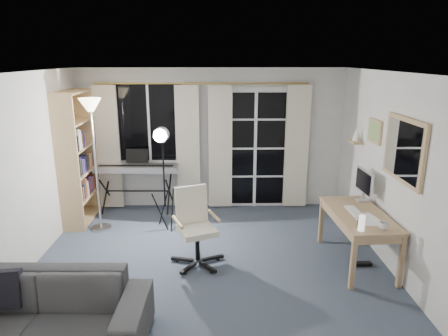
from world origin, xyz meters
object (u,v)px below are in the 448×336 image
at_px(bookshelf, 75,161).
at_px(studio_light, 162,147).
at_px(keyboard_piano, 137,169).
at_px(monitor, 364,183).
at_px(torchiere_lamp, 92,126).
at_px(office_chair, 194,219).
at_px(mug, 384,225).
at_px(sofa, 29,303).
at_px(desk, 359,219).

height_order(bookshelf, studio_light, bookshelf).
relative_size(keyboard_piano, studio_light, 0.86).
bearing_deg(monitor, bookshelf, 163.98).
height_order(bookshelf, torchiere_lamp, bookshelf).
height_order(office_chair, mug, office_chair).
xyz_separation_m(torchiere_lamp, studio_light, (1.00, -0.05, -0.31)).
xyz_separation_m(office_chair, sofa, (-1.41, -1.53, -0.17)).
xyz_separation_m(torchiere_lamp, monitor, (3.78, -0.65, -0.68)).
distance_m(keyboard_piano, studio_light, 1.07).
distance_m(torchiere_lamp, sofa, 2.81).
bearing_deg(mug, studio_light, 150.08).
height_order(studio_light, mug, studio_light).
height_order(desk, mug, mug).
xyz_separation_m(office_chair, desk, (2.08, -0.08, 0.01)).
xyz_separation_m(bookshelf, sofa, (0.51, -2.88, -0.58)).
relative_size(bookshelf, desk, 1.61).
height_order(bookshelf, monitor, bookshelf).
bearing_deg(monitor, desk, -116.46).
bearing_deg(office_chair, monitor, -13.18).
relative_size(studio_light, sofa, 0.77).
distance_m(torchiere_lamp, monitor, 3.90).
bearing_deg(mug, sofa, -165.21).
xyz_separation_m(keyboard_piano, mug, (3.23, -2.30, -0.03)).
bearing_deg(office_chair, mug, -37.29).
bearing_deg(office_chair, bookshelf, 122.61).
distance_m(studio_light, monitor, 2.87).
xyz_separation_m(desk, mug, (0.10, -0.50, 0.14)).
xyz_separation_m(torchiere_lamp, sofa, (0.09, -2.54, -1.20)).
bearing_deg(keyboard_piano, sofa, -94.96).
height_order(mug, sofa, sofa).
bearing_deg(mug, keyboard_piano, 144.60).
bearing_deg(torchiere_lamp, bookshelf, 141.19).
height_order(bookshelf, office_chair, bookshelf).
distance_m(keyboard_piano, sofa, 3.28).
relative_size(torchiere_lamp, desk, 1.54).
bearing_deg(torchiere_lamp, sofa, -87.95).
bearing_deg(torchiere_lamp, office_chair, -33.95).
bearing_deg(sofa, keyboard_piano, 84.80).
distance_m(keyboard_piano, desk, 3.61).
bearing_deg(sofa, torchiere_lamp, 93.21).
distance_m(torchiere_lamp, office_chair, 2.08).
distance_m(studio_light, office_chair, 1.30).
distance_m(desk, mug, 0.53).
height_order(keyboard_piano, desk, keyboard_piano).
relative_size(monitor, mug, 4.40).
distance_m(monitor, mug, 0.98).
distance_m(torchiere_lamp, keyboard_piano, 1.19).
distance_m(desk, monitor, 0.60).
xyz_separation_m(office_chair, mug, (2.18, -0.58, 0.15)).
bearing_deg(studio_light, torchiere_lamp, -175.77).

